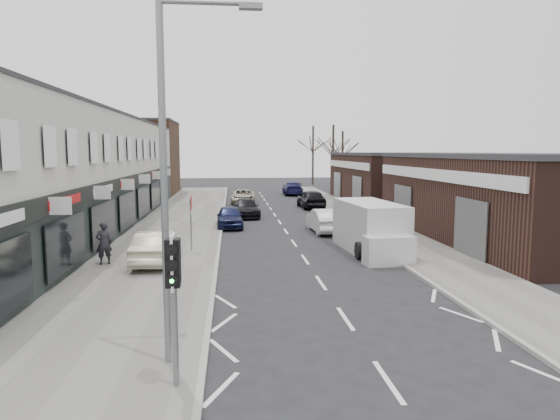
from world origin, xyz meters
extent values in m
plane|color=black|center=(0.00, 0.00, 0.00)|extent=(160.00, 160.00, 0.00)
cube|color=slate|center=(-6.75, 22.00, 0.06)|extent=(5.50, 64.00, 0.12)
cube|color=slate|center=(5.75, 22.00, 0.06)|extent=(3.50, 64.00, 0.12)
cube|color=beige|center=(-13.50, 19.50, 3.55)|extent=(8.00, 41.00, 7.10)
cube|color=#4E3321|center=(-13.50, 45.00, 4.00)|extent=(8.00, 10.00, 8.00)
cube|color=#351D18|center=(12.50, 14.00, 2.25)|extent=(10.00, 18.00, 4.50)
cube|color=#351D18|center=(12.50, 34.00, 2.25)|extent=(10.00, 16.00, 4.50)
cylinder|color=slate|center=(-4.40, -2.00, 1.62)|extent=(0.12, 0.12, 3.00)
cube|color=silver|center=(-4.40, -2.00, 2.67)|extent=(0.05, 0.55, 1.10)
cube|color=black|center=(-4.40, -2.12, 2.67)|extent=(0.28, 0.22, 0.95)
sphere|color=#0CE533|center=(-4.40, -2.24, 2.37)|extent=(0.18, 0.18, 0.18)
cube|color=black|center=(-4.40, -1.88, 2.67)|extent=(0.26, 0.20, 0.90)
cylinder|color=slate|center=(-4.70, -0.80, 4.12)|extent=(0.16, 0.16, 8.00)
cylinder|color=slate|center=(-3.80, -0.80, 7.92)|extent=(1.80, 0.10, 0.10)
cube|color=slate|center=(-2.80, -0.80, 7.87)|extent=(0.50, 0.22, 0.12)
cylinder|color=slate|center=(-5.20, 12.00, 1.37)|extent=(0.07, 0.07, 2.50)
cube|color=white|center=(-5.15, 12.00, 1.97)|extent=(0.04, 0.45, 0.25)
cube|color=silver|center=(3.40, 11.67, 1.19)|extent=(2.58, 5.39, 2.39)
cube|color=silver|center=(3.40, 8.60, 0.62)|extent=(2.17, 1.08, 1.25)
cylinder|color=black|center=(2.43, 9.84, 0.40)|extent=(0.25, 0.80, 0.80)
cylinder|color=black|center=(4.37, 9.84, 0.40)|extent=(0.25, 0.80, 0.80)
cylinder|color=black|center=(2.43, 13.50, 0.40)|extent=(0.25, 0.80, 0.80)
cylinder|color=black|center=(4.37, 13.50, 0.40)|extent=(0.25, 0.80, 0.80)
imported|color=beige|center=(-6.43, 9.36, 0.81)|extent=(1.65, 4.27, 1.39)
imported|color=black|center=(-8.59, 9.38, 1.02)|extent=(0.77, 0.66, 1.79)
imported|color=#121738|center=(-3.40, 19.93, 0.69)|extent=(1.72, 4.07, 1.37)
imported|color=black|center=(-2.22, 24.94, 0.66)|extent=(2.08, 4.65, 1.32)
imported|color=#ADA58A|center=(-2.20, 34.70, 0.65)|extent=(2.40, 4.81, 1.31)
imported|color=silver|center=(2.28, 17.43, 0.71)|extent=(1.67, 4.38, 1.43)
imported|color=black|center=(3.50, 30.18, 0.80)|extent=(2.09, 4.76, 1.59)
imported|color=#15133D|center=(3.50, 43.36, 0.74)|extent=(2.26, 5.16, 1.48)
camera|label=1|loc=(-3.24, -11.75, 4.83)|focal=32.00mm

